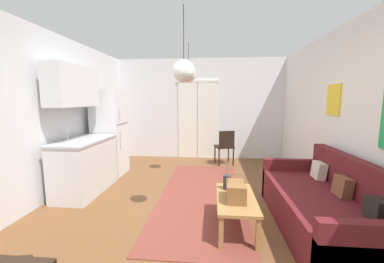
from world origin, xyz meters
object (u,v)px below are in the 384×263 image
object	(u,v)px
handbag	(236,191)
accent_chair	(225,145)
bamboo_vase	(227,182)
refrigerator	(110,133)
couch	(327,208)
coffee_table	(236,202)
pendant_lamp_far	(189,75)
pendant_lamp_near	(184,71)

from	to	relation	value
handbag	accent_chair	xyz separation A→B (m)	(0.02, 2.97, -0.03)
bamboo_vase	refrigerator	xyz separation A→B (m)	(-2.36, 1.72, 0.39)
couch	accent_chair	distance (m)	3.06
coffee_table	pendant_lamp_far	distance (m)	2.62
couch	coffee_table	world-z (taller)	couch
bamboo_vase	pendant_lamp_near	xyz separation A→B (m)	(-0.54, -0.20, 1.42)
couch	coffee_table	xyz separation A→B (m)	(-1.09, -0.03, 0.06)
bamboo_vase	coffee_table	bearing A→B (deg)	-68.32
pendant_lamp_near	bamboo_vase	bearing A→B (deg)	20.34
handbag	bamboo_vase	bearing A→B (deg)	104.60
refrigerator	accent_chair	xyz separation A→B (m)	(2.47, 0.92, -0.41)
refrigerator	handbag	bearing A→B (deg)	-39.91
accent_chair	bamboo_vase	bearing A→B (deg)	71.44
refrigerator	pendant_lamp_far	size ratio (longest dim) A/B	2.38
bamboo_vase	handbag	xyz separation A→B (m)	(0.09, -0.33, 0.01)
coffee_table	couch	bearing A→B (deg)	1.81
accent_chair	pendant_lamp_far	xyz separation A→B (m)	(-0.78, -1.05, 1.57)
bamboo_vase	pendant_lamp_far	world-z (taller)	pendant_lamp_far
coffee_table	handbag	distance (m)	0.19
handbag	refrigerator	distance (m)	3.22
refrigerator	pendant_lamp_far	bearing A→B (deg)	-4.50
coffee_table	accent_chair	size ratio (longest dim) A/B	1.10
couch	pendant_lamp_near	world-z (taller)	pendant_lamp_near
coffee_table	handbag	bearing A→B (deg)	-98.49
couch	bamboo_vase	bearing A→B (deg)	169.72
bamboo_vase	accent_chair	distance (m)	2.64
coffee_table	refrigerator	bearing A→B (deg)	141.39
couch	pendant_lamp_far	xyz separation A→B (m)	(-1.86, 1.80, 1.76)
bamboo_vase	pendant_lamp_far	bearing A→B (deg)	113.00
handbag	coffee_table	bearing A→B (deg)	81.51
bamboo_vase	handbag	world-z (taller)	bamboo_vase
couch	pendant_lamp_far	bearing A→B (deg)	135.91
coffee_table	handbag	size ratio (longest dim) A/B	2.74
pendant_lamp_far	coffee_table	bearing A→B (deg)	-67.18
accent_chair	coffee_table	bearing A→B (deg)	73.61
couch	handbag	world-z (taller)	couch
accent_chair	pendant_lamp_near	distance (m)	3.25
handbag	accent_chair	distance (m)	2.97
coffee_table	pendant_lamp_far	world-z (taller)	pendant_lamp_far
bamboo_vase	refrigerator	distance (m)	2.95
accent_chair	refrigerator	bearing A→B (deg)	4.17
handbag	pendant_lamp_far	xyz separation A→B (m)	(-0.76, 1.92, 1.54)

